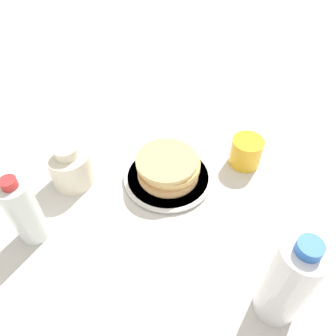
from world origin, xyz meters
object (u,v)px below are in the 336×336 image
water_bottle_near (288,282)px  pancake_stack (168,168)px  cream_jug (71,167)px  water_bottle_mid (24,211)px  plate (168,177)px  juice_glass (246,152)px

water_bottle_near → pancake_stack: bearing=122.6°
cream_jug → water_bottle_mid: size_ratio=0.63×
water_bottle_near → water_bottle_mid: bearing=162.9°
plate → juice_glass: bearing=16.9°
juice_glass → water_bottle_mid: 0.54m
water_bottle_mid → pancake_stack: bearing=29.3°
juice_glass → cream_jug: size_ratio=0.70×
water_bottle_near → water_bottle_mid: 0.51m
water_bottle_near → cream_jug: bearing=145.0°
juice_glass → pancake_stack: bearing=-162.5°
water_bottle_mid → plate: bearing=29.7°
plate → water_bottle_mid: bearing=-150.3°
pancake_stack → water_bottle_near: water_bottle_near is taller
cream_jug → water_bottle_mid: 0.17m
plate → water_bottle_near: bearing=-57.4°
pancake_stack → water_bottle_near: bearing=-57.4°
pancake_stack → water_bottle_mid: water_bottle_mid is taller
cream_jug → plate: bearing=2.2°
plate → pancake_stack: (0.00, -0.00, 0.04)m
cream_jug → water_bottle_near: (0.44, -0.31, 0.06)m
pancake_stack → water_bottle_near: size_ratio=0.70×
water_bottle_mid → juice_glass: bearing=24.7°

